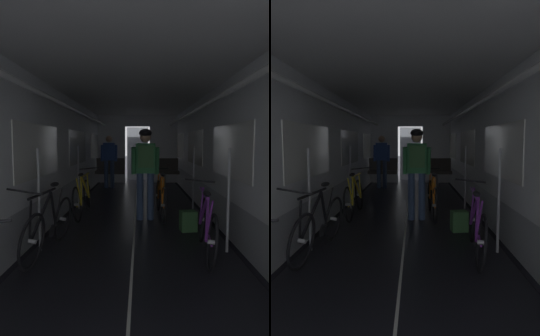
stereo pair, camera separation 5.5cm
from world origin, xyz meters
The scene contains 10 objects.
train_car_shell centered at (0.00, 3.60, 1.70)m, with size 3.14×12.34×2.57m.
bench_seat_far_left centered at (-0.90, 8.07, 0.57)m, with size 0.98×0.51×0.95m.
bench_seat_far_right centered at (0.90, 8.07, 0.57)m, with size 0.98×0.51×0.95m.
bicycle_purple centered at (0.97, 2.01, 0.38)m, with size 0.44×1.69×0.95m.
bicycle_black centered at (-1.12, 2.02, 0.38)m, with size 0.48×1.69×0.95m.
bicycle_yellow centered at (-1.06, 4.05, 0.38)m, with size 0.44×1.69×0.95m.
person_cyclist_aisle centered at (0.19, 3.75, 1.07)m, with size 0.53×0.40×1.73m.
bicycle_orange_in_aisle centered at (0.51, 4.01, 0.38)m, with size 0.44×1.69×0.94m.
person_standing_near_bench centered at (-0.90, 7.70, 0.98)m, with size 0.53×0.23×1.69m.
backpack_on_floor centered at (0.90, 3.05, 0.17)m, with size 0.26×0.20×0.34m, color #3D703D.
Camera 2 is at (0.15, -1.83, 1.48)m, focal length 31.81 mm.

